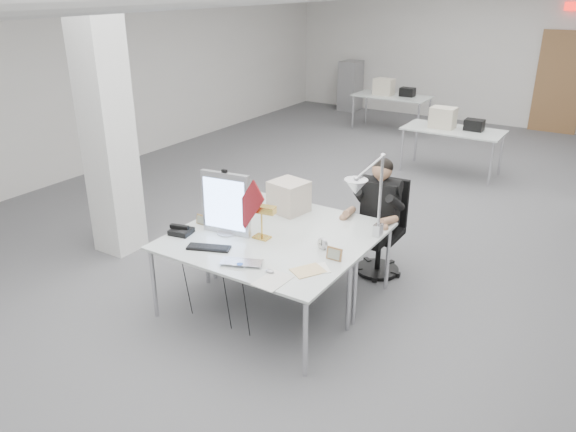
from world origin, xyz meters
name	(u,v)px	position (x,y,z in m)	size (l,w,h in m)	color
room_shell	(377,100)	(0.04, 0.13, 1.69)	(10.04, 14.04, 3.24)	#535356
desk_main	(248,253)	(0.00, -2.50, 0.74)	(1.80, 0.90, 0.03)	silver
desk_second	(299,220)	(0.00, -1.60, 0.74)	(1.80, 0.90, 0.03)	silver
bg_desk_a	(453,130)	(0.20, 3.00, 0.74)	(1.60, 0.80, 0.03)	silver
bg_desk_b	(392,96)	(-1.80, 5.20, 0.74)	(1.60, 0.80, 0.03)	silver
filing_cabinet	(350,86)	(-3.50, 6.65, 0.60)	(0.45, 0.55, 1.20)	gray
office_chair	(380,225)	(0.61, -0.91, 0.58)	(0.57, 0.57, 1.15)	black
seated_person	(380,199)	(0.61, -0.96, 0.90)	(0.43, 0.54, 0.80)	black
monitor	(226,204)	(-0.41, -2.27, 1.07)	(0.50, 0.05, 0.62)	#ADAEB2
pennant	(249,205)	(-0.11, -2.31, 1.13)	(0.52, 0.01, 0.22)	maroon
keyboard	(209,248)	(-0.35, -2.63, 0.76)	(0.40, 0.13, 0.02)	black
laptop	(240,266)	(0.11, -2.77, 0.77)	(0.37, 0.24, 0.03)	#B1B1B6
mouse	(270,271)	(0.39, -2.72, 0.77)	(0.08, 0.05, 0.03)	#A4A3A8
bankers_lamp	(262,220)	(-0.06, -2.18, 0.94)	(0.33, 0.13, 0.37)	#D68E42
desk_phone	(181,231)	(-0.78, -2.52, 0.78)	(0.20, 0.18, 0.05)	black
picture_frame_left	(202,220)	(-0.77, -2.24, 0.81)	(0.13, 0.01, 0.10)	#A98048
picture_frame_right	(334,254)	(0.73, -2.21, 0.81)	(0.15, 0.01, 0.12)	#A57347
desk_clock	(323,244)	(0.54, -2.08, 0.81)	(0.11, 0.11, 0.03)	#B3B3B8
paper_stack_a	(273,281)	(0.48, -2.82, 0.76)	(0.22, 0.31, 0.01)	silver
paper_stack_b	(308,271)	(0.64, -2.52, 0.76)	(0.19, 0.27, 0.01)	#DFBF85
paper_stack_c	(320,268)	(0.71, -2.42, 0.76)	(0.19, 0.13, 0.01)	white
beige_monitor	(289,197)	(-0.21, -1.47, 0.92)	(0.35, 0.33, 0.33)	#C2B3A1
architect_lamp	(369,204)	(0.85, -1.80, 1.17)	(0.22, 0.64, 0.82)	silver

